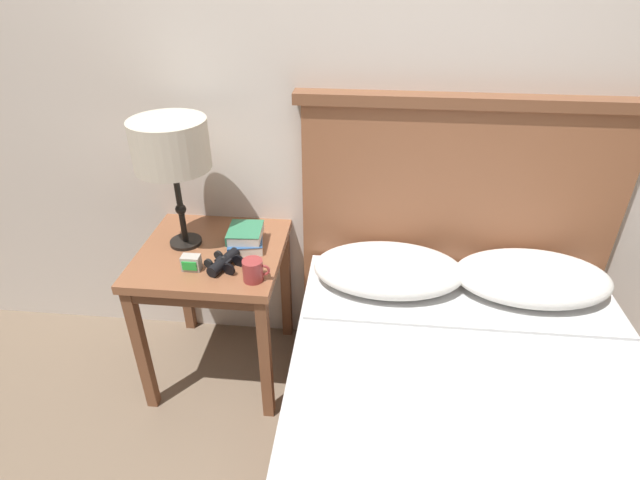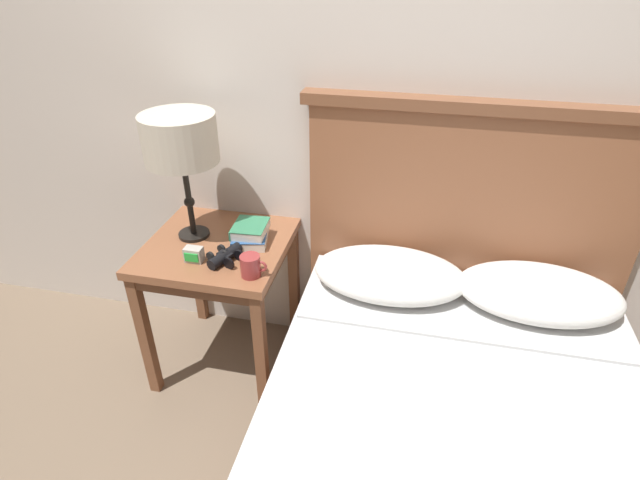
{
  "view_description": "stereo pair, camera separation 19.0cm",
  "coord_description": "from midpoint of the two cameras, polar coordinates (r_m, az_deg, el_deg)",
  "views": [
    {
      "loc": [
        0.1,
        -0.87,
        1.74
      ],
      "look_at": [
        -0.06,
        0.75,
        0.75
      ],
      "focal_mm": 28.0,
      "sensor_mm": 36.0,
      "label": 1
    },
    {
      "loc": [
        0.29,
        -0.84,
        1.74
      ],
      "look_at": [
        -0.06,
        0.75,
        0.75
      ],
      "focal_mm": 28.0,
      "sensor_mm": 36.0,
      "label": 2
    }
  ],
  "objects": [
    {
      "name": "book_on_nightstand",
      "position": [
        2.08,
        -5.42,
        0.25
      ],
      "size": [
        0.17,
        0.2,
        0.04
      ],
      "color": "silver",
      "rests_on": "nightstand"
    },
    {
      "name": "coffee_mug",
      "position": [
        1.86,
        -5.02,
        -3.06
      ],
      "size": [
        0.1,
        0.08,
        0.08
      ],
      "color": "#993333",
      "rests_on": "nightstand"
    },
    {
      "name": "table_lamp",
      "position": [
        1.99,
        -13.06,
        10.9
      ],
      "size": [
        0.29,
        0.29,
        0.53
      ],
      "color": "black",
      "rests_on": "nightstand"
    },
    {
      "name": "wall_back",
      "position": [
        2.02,
        6.85,
        18.51
      ],
      "size": [
        8.0,
        0.06,
        2.6
      ],
      "color": "silver",
      "rests_on": "ground_plane"
    },
    {
      "name": "alarm_clock",
      "position": [
        1.98,
        -11.6,
        -1.73
      ],
      "size": [
        0.07,
        0.05,
        0.06
      ],
      "color": "#B7B2A8",
      "rests_on": "nightstand"
    },
    {
      "name": "nightstand",
      "position": [
        2.15,
        -8.99,
        -2.33
      ],
      "size": [
        0.58,
        0.58,
        0.65
      ],
      "color": "brown",
      "rests_on": "ground_plane"
    },
    {
      "name": "book_stacked_on_top",
      "position": [
        2.06,
        -5.43,
        1.23
      ],
      "size": [
        0.14,
        0.16,
        0.04
      ],
      "color": "silver",
      "rests_on": "book_on_nightstand"
    },
    {
      "name": "binoculars_pair",
      "position": [
        1.96,
        -8.07,
        -1.91
      ],
      "size": [
        0.16,
        0.16,
        0.05
      ],
      "color": "black",
      "rests_on": "nightstand"
    }
  ]
}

